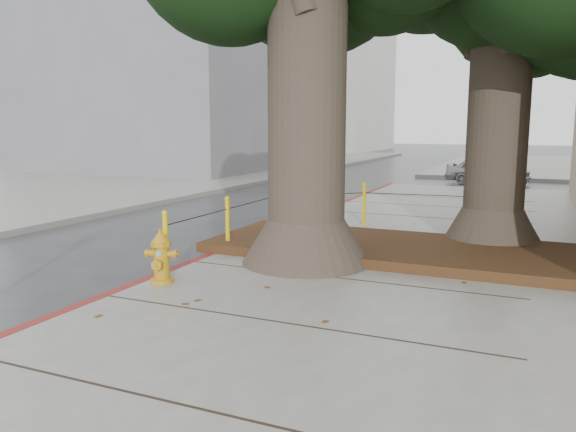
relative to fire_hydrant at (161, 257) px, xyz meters
The scene contains 10 objects.
ground 1.93m from the fire_hydrant, 25.25° to the right, with size 140.00×140.00×0.00m, color #28282B.
sidewalk_opposite 15.38m from the fire_hydrant, 143.22° to the left, with size 14.00×60.00×0.15m, color slate.
curb_red 1.79m from the fire_hydrant, 100.46° to the left, with size 0.14×26.00×0.16m, color maroon.
planter_bed 4.05m from the fire_hydrant, 50.22° to the left, with size 6.40×2.60×0.16m, color black.
building_far_grey 25.63m from the fire_hydrant, 122.13° to the left, with size 12.00×16.00×12.00m, color slate.
building_far_white 47.30m from the fire_hydrant, 109.11° to the left, with size 12.00×18.00×15.00m, color silver.
bollard_ring 3.68m from the fire_hydrant, 77.13° to the left, with size 3.79×5.39×0.95m.
fire_hydrant is the anchor object (origin of this frame).
car_silver 17.71m from the fire_hydrant, 80.51° to the left, with size 1.29×3.22×1.10m, color #A4A4A9.
car_dark 21.46m from the fire_hydrant, 121.76° to the left, with size 1.68×4.14×1.20m, color black.
Camera 1 is at (2.96, -5.39, 2.29)m, focal length 35.00 mm.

